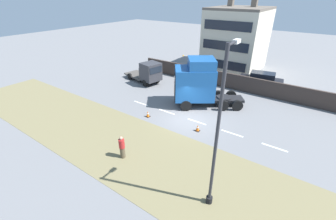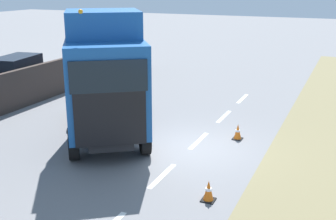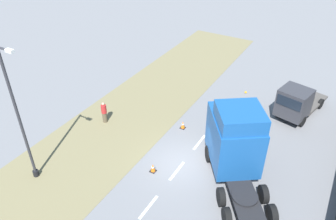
% 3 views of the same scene
% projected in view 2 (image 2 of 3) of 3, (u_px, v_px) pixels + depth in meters
% --- Properties ---
extents(ground_plane, '(120.00, 120.00, 0.00)m').
position_uv_depth(ground_plane, '(192.00, 147.00, 14.84)').
color(ground_plane, slate).
rests_on(ground_plane, ground).
extents(lane_markings, '(0.16, 14.60, 0.00)m').
position_uv_depth(lane_markings, '(199.00, 141.00, 15.45)').
color(lane_markings, white).
rests_on(lane_markings, ground).
extents(lorry_cab, '(5.79, 6.72, 4.83)m').
position_uv_depth(lorry_cab, '(106.00, 80.00, 14.45)').
color(lorry_cab, black).
rests_on(lorry_cab, ground).
extents(parked_car, '(2.51, 4.93, 1.99)m').
position_uv_depth(parked_car, '(17.00, 77.00, 21.45)').
color(parked_car, black).
rests_on(parked_car, ground).
extents(traffic_cone_lead, '(0.36, 0.36, 0.58)m').
position_uv_depth(traffic_cone_lead, '(238.00, 132.00, 15.54)').
color(traffic_cone_lead, black).
rests_on(traffic_cone_lead, ground).
extents(traffic_cone_trailing, '(0.36, 0.36, 0.58)m').
position_uv_depth(traffic_cone_trailing, '(209.00, 191.00, 11.15)').
color(traffic_cone_trailing, black).
rests_on(traffic_cone_trailing, ground).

